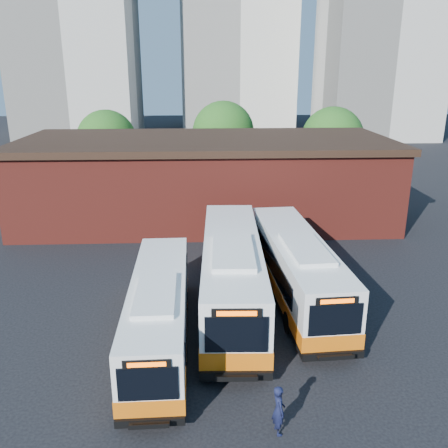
{
  "coord_description": "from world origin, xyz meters",
  "views": [
    {
      "loc": [
        -0.21,
        -17.02,
        11.47
      ],
      "look_at": [
        0.88,
        7.32,
        3.5
      ],
      "focal_mm": 38.0,
      "sensor_mm": 36.0,
      "label": 1
    }
  ],
  "objects_px": {
    "bus_midwest": "(159,314)",
    "transit_worker": "(279,410)",
    "bus_east": "(296,270)",
    "bus_mideast": "(232,275)"
  },
  "relations": [
    {
      "from": "bus_mideast",
      "to": "bus_east",
      "type": "xyz_separation_m",
      "value": [
        3.4,
        0.73,
        -0.12
      ]
    },
    {
      "from": "bus_midwest",
      "to": "transit_worker",
      "type": "height_order",
      "value": "bus_midwest"
    },
    {
      "from": "bus_midwest",
      "to": "bus_east",
      "type": "bearing_deg",
      "value": 29.51
    },
    {
      "from": "bus_midwest",
      "to": "transit_worker",
      "type": "distance_m",
      "value": 7.15
    },
    {
      "from": "bus_mideast",
      "to": "bus_midwest",
      "type": "bearing_deg",
      "value": -133.53
    },
    {
      "from": "bus_east",
      "to": "transit_worker",
      "type": "height_order",
      "value": "bus_east"
    },
    {
      "from": "bus_mideast",
      "to": "bus_east",
      "type": "distance_m",
      "value": 3.48
    },
    {
      "from": "bus_midwest",
      "to": "transit_worker",
      "type": "bearing_deg",
      "value": -53.7
    },
    {
      "from": "bus_mideast",
      "to": "transit_worker",
      "type": "xyz_separation_m",
      "value": [
        1.0,
        -8.94,
        -0.79
      ]
    },
    {
      "from": "bus_midwest",
      "to": "bus_mideast",
      "type": "bearing_deg",
      "value": 43.25
    }
  ]
}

